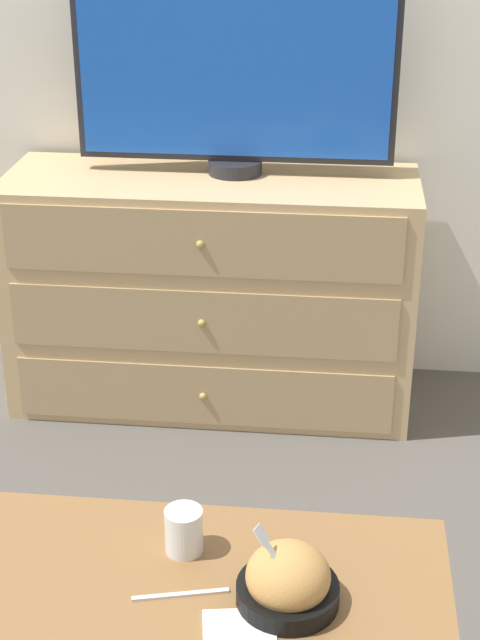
% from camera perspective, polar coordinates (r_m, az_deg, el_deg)
% --- Properties ---
extents(ground_plane, '(12.00, 12.00, 0.00)m').
position_cam_1_polar(ground_plane, '(3.59, -0.48, -2.34)').
color(ground_plane, '#56514C').
extents(dresser, '(1.29, 0.48, 0.77)m').
position_cam_1_polar(dresser, '(3.19, -1.66, 1.63)').
color(dresser, tan).
rests_on(dresser, ground_plane).
extents(tv, '(0.98, 0.17, 0.64)m').
position_cam_1_polar(tv, '(3.03, -0.28, 14.51)').
color(tv, '#232328').
rests_on(tv, dresser).
extents(coffee_table, '(0.93, 0.48, 0.46)m').
position_cam_1_polar(coffee_table, '(1.92, -2.30, -16.76)').
color(coffee_table, olive).
rests_on(coffee_table, ground_plane).
extents(takeout_bowl, '(0.19, 0.19, 0.16)m').
position_cam_1_polar(takeout_bowl, '(1.80, 2.80, -14.96)').
color(takeout_bowl, black).
rests_on(takeout_bowl, coffee_table).
extents(drink_cup, '(0.07, 0.07, 0.09)m').
position_cam_1_polar(drink_cup, '(1.92, -3.28, -12.27)').
color(drink_cup, white).
rests_on(drink_cup, coffee_table).
extents(napkin, '(0.14, 0.14, 0.00)m').
position_cam_1_polar(napkin, '(1.77, -0.02, -17.84)').
color(napkin, white).
rests_on(napkin, coffee_table).
extents(knife, '(0.17, 0.05, 0.01)m').
position_cam_1_polar(knife, '(1.84, -3.48, -15.65)').
color(knife, silver).
rests_on(knife, coffee_table).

